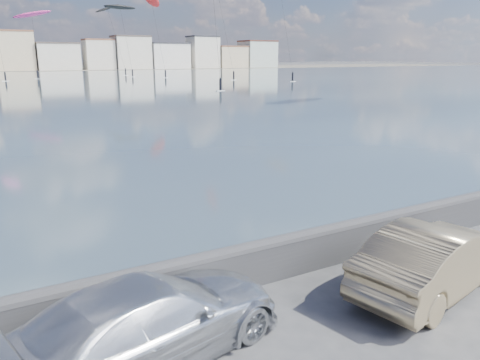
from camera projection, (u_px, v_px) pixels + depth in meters
name	position (u px, v px, depth m)	size (l,w,h in m)	color
ground	(301.00, 353.00, 8.51)	(700.00, 700.00, 0.00)	#333335
seawall	(230.00, 267.00, 10.63)	(400.00, 0.36, 1.08)	#28282B
car_silver	(150.00, 320.00, 8.17)	(2.12, 5.22, 1.51)	silver
car_champagne	(435.00, 258.00, 10.60)	(1.67, 4.79, 1.58)	tan
kitesurfer_0	(108.00, 10.00, 137.13)	(7.44, 17.15, 20.48)	black
kitesurfer_10	(32.00, 15.00, 111.61)	(9.38, 10.07, 16.23)	#E5338C
kitesurfer_13	(120.00, 8.00, 127.80)	(9.67, 16.91, 18.92)	black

